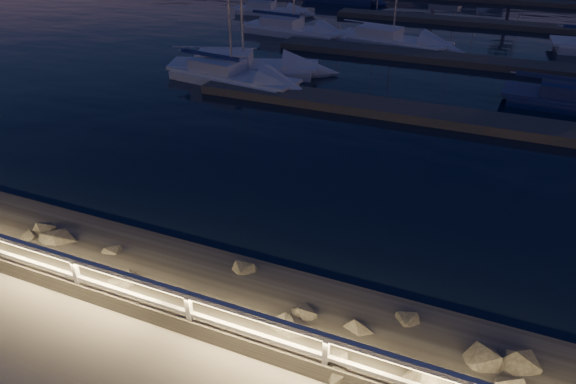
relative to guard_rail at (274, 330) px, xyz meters
name	(u,v)px	position (x,y,z in m)	size (l,w,h in m)	color
ground	(277,359)	(0.07, 0.00, -0.77)	(400.00, 400.00, 0.00)	gray
harbor_water	(461,49)	(0.07, 31.22, -1.74)	(400.00, 440.00, 0.60)	black
guard_rail	(274,330)	(0.00, 0.00, 0.00)	(44.11, 0.12, 1.06)	white
riprap	(122,274)	(-4.68, 1.10, -0.91)	(41.64, 2.81, 1.38)	#5F5C51
floating_docks	(464,37)	(0.07, 32.50, -1.17)	(22.00, 36.00, 0.40)	#5F584F
sailboat_b	(229,75)	(-10.46, 17.13, -0.94)	(7.79, 3.30, 12.88)	silver
sailboat_e	(268,9)	(-16.77, 35.63, -0.97)	(6.50, 2.45, 10.89)	silver
sailboat_f	(240,66)	(-10.73, 18.86, -0.91)	(8.63, 4.91, 14.21)	silver
sailboat_g	(390,39)	(-4.48, 28.87, -0.95)	(8.13, 3.80, 13.32)	silver
sailboat_j	(291,29)	(-11.85, 29.06, -0.93)	(8.08, 3.37, 13.36)	silver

